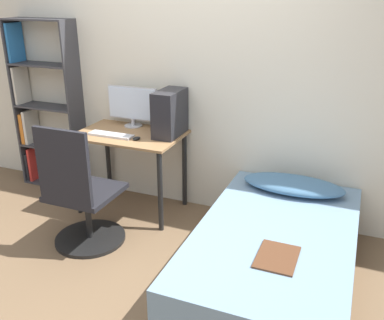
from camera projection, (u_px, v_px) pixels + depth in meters
The scene contains 12 objects.
ground_plane at pixel (117, 281), 3.06m from camera, with size 14.00×14.00×0.00m, color brown.
wall_back at pixel (189, 74), 3.77m from camera, with size 8.00×0.05×2.50m.
desk at pixel (130, 147), 3.86m from camera, with size 0.94×0.62×0.75m.
bookshelf at pixel (42, 111), 4.36m from camera, with size 0.70×0.25×1.70m.
office_chair at pixel (81, 202), 3.37m from camera, with size 0.58×0.58×1.03m.
bed at pixel (274, 256), 2.98m from camera, with size 1.07×1.83×0.42m.
pillow at pixel (293, 185), 3.45m from camera, with size 0.81×0.36×0.11m.
magazine at pixel (277, 257), 2.59m from camera, with size 0.24×0.32×0.01m.
monitor at pixel (132, 105), 3.95m from camera, with size 0.51×0.17×0.37m.
keyboard at pixel (111, 135), 3.75m from camera, with size 0.41×0.11×0.02m.
pc_tower at pixel (170, 113), 3.71m from camera, with size 0.19×0.38×0.40m.
mouse at pixel (137, 138), 3.66m from camera, with size 0.06×0.09×0.02m.
Camera 1 is at (1.45, -2.14, 1.93)m, focal length 40.00 mm.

